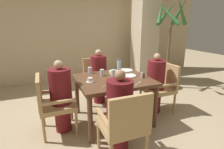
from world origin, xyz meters
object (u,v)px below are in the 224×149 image
Objects in this scene: diner_in_far_chair at (99,76)px; glass_tall_far at (102,72)px; chair_left_side at (52,102)px; diner_in_left_chair at (61,96)px; plate_main_right at (126,70)px; water_bottle at (119,67)px; chair_right_side at (161,85)px; diner_in_right_chair at (155,83)px; chair_far_side at (97,77)px; chair_near_corner at (124,123)px; diner_in_near_chair at (120,112)px; glass_tall_near at (90,70)px; bowl_small at (113,72)px; potted_palm at (168,56)px; plate_main_left at (128,76)px; glass_tall_mid at (113,73)px; teacup_with_saucer at (90,80)px.

diner_in_far_chair is 10.32× the size of glass_tall_far.
chair_left_side is 8.29× the size of glass_tall_far.
plate_main_right is at bearing 16.37° from diner_in_left_chair.
water_bottle is at bearing -70.66° from diner_in_far_chair.
chair_right_side is 0.15m from diner_in_right_chair.
chair_far_side is 3.35× the size of water_bottle.
chair_near_corner is at bearing -97.27° from chair_far_side.
glass_tall_near is at bearing 91.76° from diner_in_near_chair.
bowl_small is (-0.86, 0.29, 0.27)m from chair_right_side.
diner_in_near_chair is 10.17× the size of glass_tall_far.
diner_in_near_chair reaches higher than bowl_small.
chair_far_side is 1.34m from chair_right_side.
chair_left_side is 1.00× the size of chair_right_side.
diner_in_left_chair reaches higher than water_bottle.
chair_right_side is 3.35× the size of water_bottle.
potted_palm reaches higher than glass_tall_near.
potted_palm is at bearing 31.20° from plate_main_left.
chair_near_corner is (0.75, -0.92, 0.00)m from chair_left_side.
diner_in_far_chair is 10.32× the size of glass_tall_near.
chair_left_side is 1.09m from glass_tall_mid.
diner_in_near_chair is at bearing -119.44° from plate_main_right.
chair_far_side is 0.69m from bowl_small.
chair_left_side is 0.94m from glass_tall_far.
chair_left_side is at bearing -178.62° from plate_main_left.
teacup_with_saucer is (0.44, -0.05, 0.21)m from diner_in_left_chair.
glass_tall_near and glass_tall_mid have the same top height.
bowl_small is at bearing 15.04° from chair_left_side.
bowl_small reaches higher than plate_main_left.
diner_in_near_chair is 4.30× the size of plate_main_right.
glass_tall_mid is at bearing -110.07° from bowl_small.
diner_in_near_chair reaches higher than teacup_with_saucer.
chair_far_side is at bearing 126.96° from plate_main_right.
chair_near_corner is at bearing -138.02° from potted_palm.
diner_in_near_chair is 10.17× the size of glass_tall_near.
chair_near_corner is 1.27m from water_bottle.
chair_far_side and chair_right_side have the same top height.
diner_in_far_chair is 1.25× the size of chair_near_corner.
chair_far_side is 1.00× the size of chair_near_corner.
water_bottle is (-1.70, -0.79, 0.06)m from potted_palm.
diner_in_right_chair reaches higher than glass_tall_near.
chair_right_side reaches higher than plate_main_right.
chair_right_side and chair_near_corner have the same top height.
chair_near_corner is 2.89m from potted_palm.
potted_palm reaches higher than diner_in_near_chair.
plate_main_left is at bearing -148.80° from potted_palm.
teacup_with_saucer is 0.39m from glass_tall_far.
diner_in_far_chair is 4.36× the size of plate_main_left.
chair_right_side is at bearing -7.95° from glass_tall_mid.
plate_main_left is 1.85× the size of bowl_small.
diner_in_left_chair is 1.00× the size of diner_in_right_chair.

